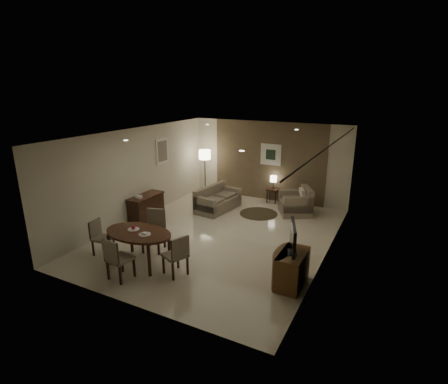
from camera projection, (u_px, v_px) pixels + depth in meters
The scene contains 31 objects.
room_shell at pixel (227, 183), 9.31m from camera, with size 5.50×7.00×2.70m.
taupe_accent at pixel (268, 161), 11.93m from camera, with size 3.96×0.03×2.70m, color brown.
curtain_wall at pixel (326, 203), 7.80m from camera, with size 0.08×6.70×2.58m, color beige, non-canonical shape.
curtain_rod at pixel (332, 144), 7.41m from camera, with size 0.03×0.03×6.80m, color black.
art_back_frame at pixel (271, 155), 11.79m from camera, with size 0.72×0.03×0.72m, color silver.
art_back_canvas at pixel (271, 155), 11.77m from camera, with size 0.34×0.01×0.34m, color #1B3122.
art_left_frame at pixel (162, 151), 11.03m from camera, with size 0.03×0.60×0.80m, color silver.
art_left_canvas at pixel (163, 151), 11.02m from camera, with size 0.01×0.46×0.64m, color gray.
downlight_nl at pixel (126, 140), 7.66m from camera, with size 0.10×0.10×0.01m, color white.
downlight_nr at pixel (242, 151), 6.43m from camera, with size 0.10×0.10×0.01m, color white.
downlight_fl at pixel (207, 125), 10.72m from camera, with size 0.10×0.10×0.01m, color white.
downlight_fr at pixel (297, 130), 9.49m from camera, with size 0.10×0.10×0.01m, color white.
console_desk at pixel (146, 207), 10.34m from camera, with size 0.48×1.20×0.75m, color #492917, non-canonical shape.
telephone at pixel (139, 197), 9.96m from camera, with size 0.20×0.14×0.09m, color white, non-canonical shape.
tv_cabinet at pixel (292, 269), 6.93m from camera, with size 0.48×0.90×0.70m, color brown, non-canonical shape.
flat_tv at pixel (293, 238), 6.74m from camera, with size 0.06×0.88×0.60m, color black, non-canonical shape.
dining_table at pixel (140, 248), 7.78m from camera, with size 1.61×1.01×0.75m, color #492917, non-canonical shape.
chair_near at pixel (120, 258), 7.13m from camera, with size 0.45×0.45×0.92m, color gray, non-canonical shape.
chair_far at pixel (153, 231), 8.35m from camera, with size 0.48×0.48×1.00m, color gray, non-canonical shape.
chair_left at pixel (103, 238), 8.18m from camera, with size 0.40×0.40×0.84m, color gray, non-canonical shape.
chair_right at pixel (175, 255), 7.30m from camera, with size 0.44×0.44×0.91m, color gray, non-canonical shape.
plate_a at pixel (133, 229), 7.79m from camera, with size 0.26×0.26×0.02m, color white.
plate_b at pixel (145, 234), 7.53m from camera, with size 0.26×0.26×0.02m, color white.
fruit_apple at pixel (133, 227), 7.78m from camera, with size 0.09×0.09×0.09m, color #C11641.
napkin at pixel (145, 233), 7.52m from camera, with size 0.12×0.08×0.03m, color white.
round_rug at pixel (259, 213), 10.90m from camera, with size 1.18×1.18×0.01m, color #453A26.
sofa at pixel (218, 199), 11.16m from camera, with size 0.80×1.59×0.75m, color gray, non-canonical shape.
armchair at pixel (295, 201), 10.78m from camera, with size 0.95×0.89×0.84m, color gray, non-canonical shape.
side_table at pixel (273, 195), 11.92m from camera, with size 0.38×0.38×0.48m, color black, non-canonical shape.
table_lamp at pixel (273, 182), 11.78m from camera, with size 0.22×0.22×0.50m, color #FFEAC1, non-canonical shape.
floor_lamp at pixel (205, 173), 12.51m from camera, with size 0.42×0.42×1.66m, color #FFE5B7, non-canonical shape.
Camera 1 is at (4.03, -7.61, 3.85)m, focal length 28.00 mm.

